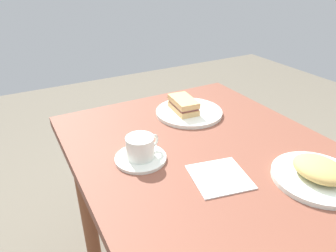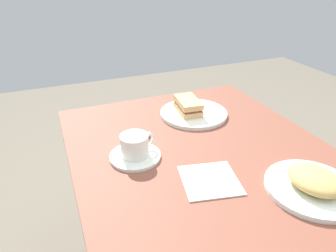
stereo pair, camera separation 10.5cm
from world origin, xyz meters
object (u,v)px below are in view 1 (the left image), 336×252
side_plate (317,177)px  napkin (220,177)px  coffee_saucer (141,158)px  coffee_cup (141,146)px  spoon (146,143)px  sandwich_front (183,105)px  dining_table (213,188)px  sandwich_plate (189,112)px

side_plate → napkin: side_plate is taller
coffee_saucer → coffee_cup: size_ratio=1.38×
coffee_cup → side_plate: bearing=49.9°
spoon → napkin: (0.25, 0.11, -0.01)m
sandwich_front → dining_table: bearing=-12.3°
sandwich_plate → spoon: bearing=-61.5°
dining_table → coffee_saucer: size_ratio=6.74×
coffee_saucer → spoon: size_ratio=1.80×
dining_table → sandwich_front: sandwich_front is taller
sandwich_plate → sandwich_front: bearing=-115.9°
coffee_saucer → side_plate: bearing=50.1°
coffee_saucer → spoon: spoon is taller
coffee_saucer → napkin: (0.18, 0.15, -0.00)m
napkin → sandwich_plate: bearing=159.9°
sandwich_plate → napkin: (0.38, -0.14, -0.01)m
sandwich_plate → coffee_cup: (0.20, -0.29, 0.04)m
dining_table → napkin: (0.09, -0.05, 0.13)m
spoon → coffee_saucer: bearing=-36.4°
sandwich_plate → sandwich_front: size_ratio=1.83×
coffee_saucer → napkin: 0.24m
dining_table → coffee_cup: coffee_cup is taller
side_plate → napkin: 0.26m
dining_table → side_plate: bearing=37.6°
dining_table → sandwich_plate: sandwich_plate is taller
sandwich_plate → coffee_cup: 0.36m
sandwich_front → coffee_saucer: (0.21, -0.27, -0.03)m
dining_table → side_plate: 0.31m
coffee_cup → dining_table: bearing=65.3°
coffee_saucer → side_plate: (0.32, 0.38, 0.00)m
side_plate → napkin: size_ratio=1.60×
spoon → dining_table: bearing=46.1°
dining_table → napkin: bearing=-31.0°
dining_table → sandwich_front: (-0.30, 0.07, 0.17)m
coffee_cup → spoon: size_ratio=1.31×
sandwich_plate → spoon: size_ratio=2.99×
dining_table → sandwich_plate: (-0.29, 0.09, 0.13)m
coffee_cup → side_plate: 0.50m
dining_table → side_plate: size_ratio=4.35×
coffee_saucer → spoon: (-0.06, 0.05, 0.01)m
coffee_cup → sandwich_front: bearing=127.2°
coffee_cup → side_plate: coffee_cup is taller
dining_table → spoon: spoon is taller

